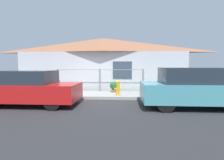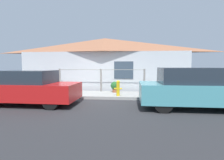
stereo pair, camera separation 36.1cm
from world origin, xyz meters
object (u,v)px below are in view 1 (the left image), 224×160
car_left (30,88)px  potted_plant_near_hydrant (114,86)px  car_right (193,88)px  fire_hydrant (118,88)px

car_left → potted_plant_near_hydrant: (3.21, 2.68, -0.22)m
car_right → potted_plant_near_hydrant: car_right is taller
car_left → fire_hydrant: size_ratio=5.10×
car_left → fire_hydrant: car_left is taller
car_left → fire_hydrant: 3.83m
fire_hydrant → car_right: bearing=-29.4°
car_left → car_right: (6.35, -0.00, 0.06)m
car_right → potted_plant_near_hydrant: 4.14m
car_right → fire_hydrant: car_right is taller
car_right → fire_hydrant: 3.30m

